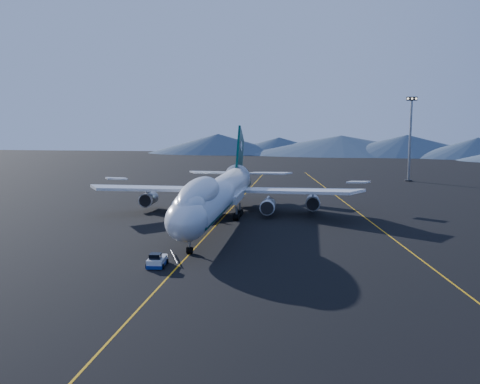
# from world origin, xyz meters

# --- Properties ---
(ground) EXTENTS (500.00, 500.00, 0.00)m
(ground) POSITION_xyz_m (0.00, 0.00, 0.00)
(ground) COLOR black
(ground) RESTS_ON ground
(taxiway_line_main) EXTENTS (0.25, 220.00, 0.01)m
(taxiway_line_main) POSITION_xyz_m (0.00, 0.00, 0.01)
(taxiway_line_main) COLOR orange
(taxiway_line_main) RESTS_ON ground
(taxiway_line_side) EXTENTS (28.08, 198.09, 0.01)m
(taxiway_line_side) POSITION_xyz_m (30.00, 10.00, 0.01)
(taxiway_line_side) COLOR orange
(taxiway_line_side) RESTS_ON ground
(boeing_747) EXTENTS (59.62, 72.43, 19.37)m
(boeing_747) POSITION_xyz_m (0.00, 0.03, 5.81)
(boeing_747) COLOR silver
(boeing_747) RESTS_ON ground
(pushback_tug) EXTENTS (2.86, 4.65, 1.95)m
(pushback_tug) POSITION_xyz_m (-3.00, -34.07, 0.62)
(pushback_tug) COLOR silver
(pushback_tug) RESTS_ON ground
(floodlight_mast) EXTENTS (3.53, 2.65, 28.60)m
(floodlight_mast) POSITION_xyz_m (51.70, 82.56, 14.49)
(floodlight_mast) COLOR black
(floodlight_mast) RESTS_ON ground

